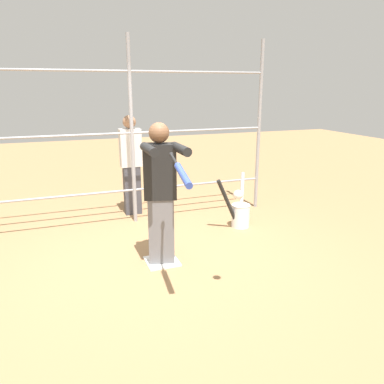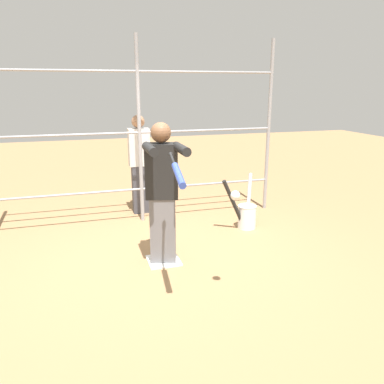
{
  "view_description": "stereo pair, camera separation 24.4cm",
  "coord_description": "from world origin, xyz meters",
  "px_view_note": "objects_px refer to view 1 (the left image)",
  "views": [
    {
      "loc": [
        1.14,
        4.2,
        2.15
      ],
      "look_at": [
        -0.25,
        0.42,
        1.01
      ],
      "focal_mm": 35.0,
      "sensor_mm": 36.0,
      "label": 1
    },
    {
      "loc": [
        0.91,
        4.27,
        2.15
      ],
      "look_at": [
        -0.25,
        0.42,
        1.01
      ],
      "focal_mm": 35.0,
      "sensor_mm": 36.0,
      "label": 2
    }
  ],
  "objects_px": {
    "baseball_bat_swinging": "(181,172)",
    "softball_in_flight": "(238,195)",
    "bat_bucket": "(240,213)",
    "batter": "(161,190)",
    "bystander_behind_fence": "(131,164)"
  },
  "relations": [
    {
      "from": "softball_in_flight",
      "to": "bat_bucket",
      "type": "distance_m",
      "value": 2.28
    },
    {
      "from": "baseball_bat_swinging",
      "to": "bystander_behind_fence",
      "type": "height_order",
      "value": "bystander_behind_fence"
    },
    {
      "from": "softball_in_flight",
      "to": "bat_bucket",
      "type": "bearing_deg",
      "value": -118.43
    },
    {
      "from": "baseball_bat_swinging",
      "to": "softball_in_flight",
      "type": "height_order",
      "value": "baseball_bat_swinging"
    },
    {
      "from": "softball_in_flight",
      "to": "baseball_bat_swinging",
      "type": "bearing_deg",
      "value": -8.38
    },
    {
      "from": "batter",
      "to": "baseball_bat_swinging",
      "type": "xyz_separation_m",
      "value": [
        0.06,
        0.95,
        0.43
      ]
    },
    {
      "from": "softball_in_flight",
      "to": "bat_bucket",
      "type": "height_order",
      "value": "softball_in_flight"
    },
    {
      "from": "batter",
      "to": "bat_bucket",
      "type": "xyz_separation_m",
      "value": [
        -1.5,
        -0.81,
        -0.72
      ]
    },
    {
      "from": "baseball_bat_swinging",
      "to": "softball_in_flight",
      "type": "relative_size",
      "value": 8.87
    },
    {
      "from": "baseball_bat_swinging",
      "to": "softball_in_flight",
      "type": "xyz_separation_m",
      "value": [
        -0.56,
        0.08,
        -0.25
      ]
    },
    {
      "from": "batter",
      "to": "softball_in_flight",
      "type": "relative_size",
      "value": 18.29
    },
    {
      "from": "baseball_bat_swinging",
      "to": "bat_bucket",
      "type": "relative_size",
      "value": 1.03
    },
    {
      "from": "batter",
      "to": "baseball_bat_swinging",
      "type": "distance_m",
      "value": 1.05
    },
    {
      "from": "batter",
      "to": "baseball_bat_swinging",
      "type": "bearing_deg",
      "value": 86.61
    },
    {
      "from": "batter",
      "to": "bystander_behind_fence",
      "type": "xyz_separation_m",
      "value": [
        -0.04,
        -2.02,
        -0.06
      ]
    }
  ]
}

